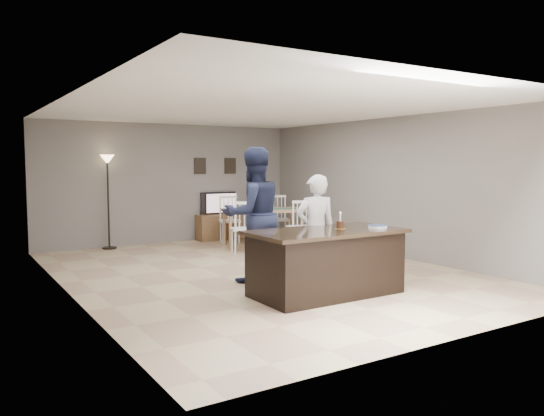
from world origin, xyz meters
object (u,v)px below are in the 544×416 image
dining_table (263,216)px  birthday_cake (340,225)px  television (220,203)px  kitchen_island (326,262)px  tv_console (222,227)px  man (253,215)px  woman (316,230)px  plate_stack (378,227)px  floor_lamp (108,176)px

dining_table → birthday_cake: bearing=-89.0°
television → dining_table: bearing=101.0°
kitchen_island → tv_console: kitchen_island is taller
man → birthday_cake: size_ratio=8.72×
woman → plate_stack: 0.93m
kitchen_island → woman: (0.23, 0.55, 0.37)m
woman → man: 0.99m
dining_table → woman: bearing=-91.5°
kitchen_island → tv_console: (1.20, 5.57, -0.15)m
television → man: (-1.63, -4.39, 0.16)m
kitchen_island → television: television is taller
birthday_cake → television: bearing=80.4°
kitchen_island → birthday_cake: size_ratio=9.14×
birthday_cake → plate_stack: size_ratio=0.87×
television → dining_table: size_ratio=0.39×
man → plate_stack: size_ratio=7.61×
tv_console → floor_lamp: size_ratio=0.60×
birthday_cake → plate_stack: 0.53m
kitchen_island → floor_lamp: bearing=104.6°
kitchen_island → woman: 0.70m
woman → floor_lamp: floor_lamp is taller
tv_console → plate_stack: (-0.48, -5.81, 0.62)m
floor_lamp → man: bearing=-76.7°
woman → floor_lamp: (-1.69, 5.04, 0.72)m
kitchen_island → man: size_ratio=1.05×
kitchen_island → plate_stack: bearing=-18.2°
man → floor_lamp: man is taller
television → birthday_cake: bearing=80.4°
kitchen_island → tv_console: bearing=77.8°
television → plate_stack: 5.90m
tv_console → dining_table: size_ratio=0.51×
tv_console → birthday_cake: bearing=-99.7°
man → tv_console: bearing=-107.6°
woman → floor_lamp: size_ratio=0.83×
birthday_cake → plate_stack: birthday_cake is taller
plate_stack → woman: bearing=121.9°
woman → birthday_cake: 0.57m
kitchen_island → woman: size_ratio=1.31×
plate_stack → floor_lamp: size_ratio=0.14×
birthday_cake → floor_lamp: size_ratio=0.12×
man → dining_table: 3.50m
television → plate_stack: (-0.48, -5.88, 0.06)m
birthday_cake → floor_lamp: floor_lamp is taller
kitchen_island → floor_lamp: size_ratio=1.08×
kitchen_island → woman: woman is taller
television → plate_stack: size_ratio=3.39×
television → floor_lamp: 2.74m
woman → plate_stack: bearing=140.2°
television → floor_lamp: (-2.65, -0.05, 0.68)m
television → woman: (-0.97, -5.09, -0.04)m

